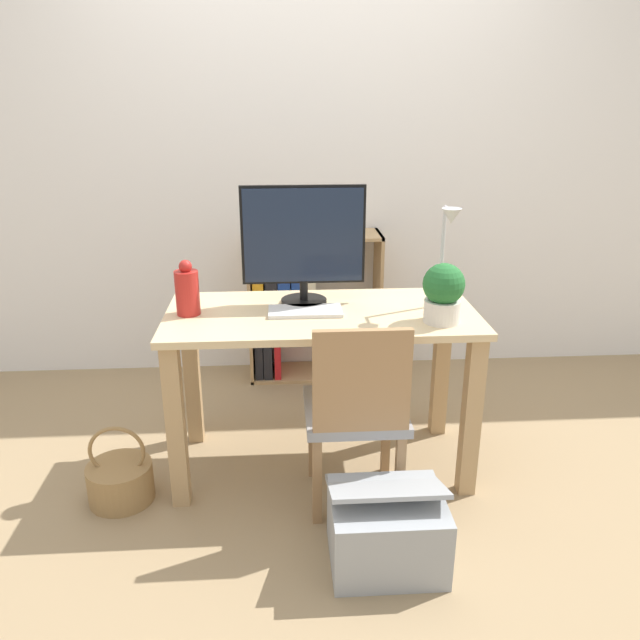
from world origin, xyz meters
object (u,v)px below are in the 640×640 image
object	(u,v)px
monitor	(303,240)
vase	(187,291)
potted_plant	(443,292)
chair	(357,409)
bookshelf	(292,301)
desk_lamp	(446,248)
keyboard	(305,311)
basket	(120,480)
storage_box	(386,527)

from	to	relation	value
monitor	vase	xyz separation A→B (m)	(-0.48, -0.12, -0.18)
potted_plant	chair	bearing A→B (deg)	-155.68
vase	bookshelf	xyz separation A→B (m)	(0.45, 0.97, -0.38)
vase	potted_plant	world-z (taller)	potted_plant
vase	desk_lamp	distance (m)	1.08
keyboard	vase	world-z (taller)	vase
monitor	basket	world-z (taller)	monitor
desk_lamp	potted_plant	xyz separation A→B (m)	(-0.04, -0.15, -0.14)
chair	potted_plant	bearing A→B (deg)	25.83
potted_plant	basket	bearing A→B (deg)	-177.39
storage_box	desk_lamp	bearing A→B (deg)	63.24
vase	potted_plant	size ratio (longest dim) A/B	0.96
monitor	desk_lamp	distance (m)	0.59
keyboard	basket	world-z (taller)	keyboard
keyboard	bookshelf	size ratio (longest dim) A/B	0.36
monitor	potted_plant	distance (m)	0.63
monitor	chair	xyz separation A→B (m)	(0.19, -0.44, -0.57)
keyboard	desk_lamp	distance (m)	0.64
bookshelf	storage_box	xyz separation A→B (m)	(0.29, -1.62, -0.32)
vase	desk_lamp	bearing A→B (deg)	-0.73
bookshelf	monitor	bearing A→B (deg)	-87.66
monitor	vase	world-z (taller)	monitor
monitor	keyboard	size ratio (longest dim) A/B	1.72
potted_plant	vase	bearing A→B (deg)	171.16
monitor	potted_plant	xyz separation A→B (m)	(0.54, -0.28, -0.16)
potted_plant	storage_box	bearing A→B (deg)	-119.91
potted_plant	desk_lamp	bearing A→B (deg)	75.09
basket	monitor	bearing A→B (deg)	23.37
monitor	basket	xyz separation A→B (m)	(-0.78, -0.34, -0.93)
vase	potted_plant	distance (m)	1.04
monitor	potted_plant	world-z (taller)	monitor
storage_box	keyboard	bearing A→B (deg)	112.34
desk_lamp	storage_box	size ratio (longest dim) A/B	1.06
chair	monitor	bearing A→B (deg)	114.46
vase	potted_plant	bearing A→B (deg)	-8.84
basket	vase	bearing A→B (deg)	36.19
desk_lamp	storage_box	world-z (taller)	desk_lamp
desk_lamp	chair	size ratio (longest dim) A/B	0.53
vase	desk_lamp	xyz separation A→B (m)	(1.06, -0.01, 0.17)
chair	basket	distance (m)	1.04
vase	potted_plant	xyz separation A→B (m)	(1.02, -0.16, 0.02)
keyboard	vase	size ratio (longest dim) A/B	1.32
chair	desk_lamp	bearing A→B (deg)	39.39
chair	basket	size ratio (longest dim) A/B	2.39
monitor	basket	distance (m)	1.26
chair	bookshelf	bearing A→B (deg)	101.23
keyboard	vase	bearing A→B (deg)	177.90
vase	bookshelf	bearing A→B (deg)	65.10
keyboard	storage_box	size ratio (longest dim) A/B	0.75
keyboard	bookshelf	world-z (taller)	bookshelf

